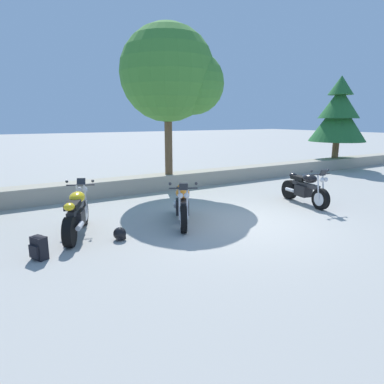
# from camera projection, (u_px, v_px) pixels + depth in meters

# --- Properties ---
(ground_plane) EXTENTS (120.00, 120.00, 0.00)m
(ground_plane) POSITION_uv_depth(u_px,v_px,m) (242.00, 222.00, 8.57)
(ground_plane) COLOR #A3A099
(stone_wall) EXTENTS (36.00, 0.80, 0.55)m
(stone_wall) POSITION_uv_depth(u_px,v_px,m) (160.00, 182.00, 12.53)
(stone_wall) COLOR #A89E89
(stone_wall) RESTS_ON ground
(motorcycle_yellow_near_left) EXTENTS (1.07, 1.95, 1.18)m
(motorcycle_yellow_near_left) POSITION_uv_depth(u_px,v_px,m) (77.00, 214.00, 7.54)
(motorcycle_yellow_near_left) COLOR black
(motorcycle_yellow_near_left) RESTS_ON ground
(motorcycle_orange_centre) EXTENTS (1.14, 1.91, 1.18)m
(motorcycle_orange_centre) POSITION_uv_depth(u_px,v_px,m) (182.00, 205.00, 8.36)
(motorcycle_orange_centre) COLOR black
(motorcycle_orange_centre) RESTS_ON ground
(motorcycle_black_far_right) EXTENTS (0.70, 2.06, 1.18)m
(motorcycle_black_far_right) POSITION_uv_depth(u_px,v_px,m) (305.00, 189.00, 10.28)
(motorcycle_black_far_right) COLOR black
(motorcycle_black_far_right) RESTS_ON ground
(rider_backpack) EXTENTS (0.33, 0.35, 0.47)m
(rider_backpack) POSITION_uv_depth(u_px,v_px,m) (39.00, 247.00, 6.25)
(rider_backpack) COLOR black
(rider_backpack) RESTS_ON ground
(rider_helmet) EXTENTS (0.28, 0.28, 0.28)m
(rider_helmet) POSITION_uv_depth(u_px,v_px,m) (120.00, 234.00, 7.27)
(rider_helmet) COLOR black
(rider_helmet) RESTS_ON ground
(leafy_tree_mid_left) EXTENTS (3.54, 3.37, 5.29)m
(leafy_tree_mid_left) POSITION_uv_depth(u_px,v_px,m) (173.00, 76.00, 11.80)
(leafy_tree_mid_left) COLOR brown
(leafy_tree_mid_left) RESTS_ON stone_wall
(pine_tree_mid_right) EXTENTS (2.86, 2.86, 4.20)m
(pine_tree_mid_right) POSITION_uv_depth(u_px,v_px,m) (339.00, 114.00, 17.35)
(pine_tree_mid_right) COLOR brown
(pine_tree_mid_right) RESTS_ON stone_wall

